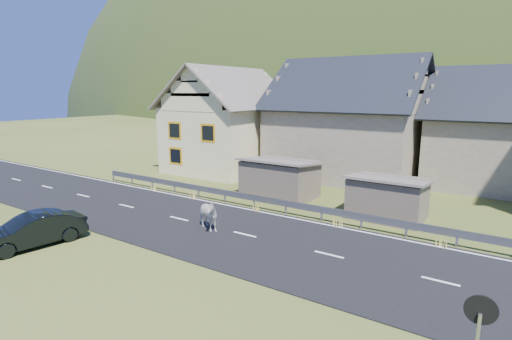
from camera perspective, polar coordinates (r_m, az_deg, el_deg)
The scene contains 14 objects.
ground at distance 17.90m, azimuth -1.61°, elevation -9.30°, with size 160.00×160.00×0.00m, color #313E12.
road at distance 17.89m, azimuth -1.61°, elevation -9.24°, with size 60.00×7.00×0.04m, color black.
lane_markings at distance 17.88m, azimuth -1.61°, elevation -9.17°, with size 60.00×6.60×0.01m, color silver.
guardrail at distance 20.69m, azimuth 4.29°, elevation -4.83°, with size 28.10×0.09×0.75m.
shed_left at distance 23.89m, azimuth 3.45°, elevation -1.29°, with size 4.30×3.30×2.40m, color #706051.
shed_right at distance 21.02m, azimuth 18.26°, elevation -3.88°, with size 3.80×2.90×2.20m, color #706051.
house_cream at distance 32.41m, azimuth -3.91°, elevation 7.84°, with size 7.80×9.80×8.30m.
house_stone_a at distance 30.65m, azimuth 13.28°, elevation 7.89°, with size 10.80×9.80×8.90m.
house_stone_b at distance 30.75m, azimuth 32.43°, elevation 5.70°, with size 9.80×8.80×8.10m.
mountain at distance 195.51m, azimuth 31.91°, elevation 1.85°, with size 440.00×280.00×260.00m, color #1E3711.
conifer_patch at distance 139.57m, azimuth 6.11°, elevation 11.11°, with size 76.00×50.00×28.00m, color black.
horse at distance 18.41m, azimuth -7.15°, elevation -6.30°, with size 1.70×0.77×1.44m, color silver.
car at distance 18.88m, azimuth -29.35°, elevation -7.54°, with size 1.42×4.07×1.34m, color black.
traffic_mirror at distance 9.74m, azimuth 29.28°, elevation -18.59°, with size 0.63×0.21×2.28m.
Camera 1 is at (9.68, -13.67, 6.30)m, focal length 28.00 mm.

